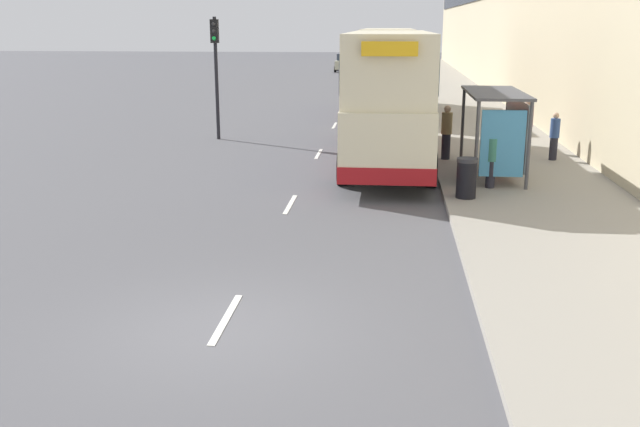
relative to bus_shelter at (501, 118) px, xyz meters
name	(u,v)px	position (x,y,z in m)	size (l,w,h in m)	color
ground_plane	(219,331)	(-5.77, -11.34, -1.88)	(220.00, 220.00, 0.00)	#515156
pavement	(450,93)	(0.73, 27.16, -1.81)	(5.00, 93.00, 0.14)	gray
lane_mark_0	(226,319)	(-5.77, -10.89, -1.87)	(0.12, 2.00, 0.01)	silver
lane_mark_1	(290,204)	(-5.77, -3.43, -1.87)	(0.12, 2.00, 0.01)	silver
lane_mark_2	(319,154)	(-5.77, 4.02, -1.87)	(0.12, 2.00, 0.01)	silver
lane_mark_3	(335,125)	(-5.77, 11.48, -1.87)	(0.12, 2.00, 0.01)	silver
lane_mark_4	(345,107)	(-5.77, 18.94, -1.87)	(0.12, 2.00, 0.01)	silver
bus_shelter	(501,118)	(0.00, 0.00, 0.00)	(1.60, 4.20, 2.48)	#4C4C51
double_decker_bus_near	(389,95)	(-3.30, 2.61, 0.41)	(2.85, 11.51, 4.30)	beige
double_decker_bus_ahead	(387,70)	(-3.43, 15.82, 0.41)	(2.85, 10.68, 4.30)	beige
car_0	(399,75)	(-2.65, 32.65, -0.99)	(1.97, 4.39, 1.81)	#4C5156
car_1	(345,63)	(-7.73, 49.98, -1.02)	(1.94, 4.38, 1.73)	#B7B799
car_2	(389,67)	(-3.45, 43.67, -1.04)	(2.02, 4.24, 1.67)	maroon
car_3	(394,61)	(-2.93, 53.55, -1.03)	(1.99, 4.05, 1.69)	#4C5156
pedestrian_at_shelter	(554,136)	(2.21, 2.92, -0.93)	(0.31, 0.31, 1.58)	#23232D
pedestrian_1	(491,159)	(-0.43, -1.53, -0.93)	(0.31, 0.31, 1.58)	#23232D
pedestrian_2	(512,140)	(0.58, 1.34, -0.84)	(0.35, 0.35, 1.74)	#23232D
pedestrian_3	(447,132)	(-1.35, 2.72, -0.82)	(0.36, 0.36, 1.80)	#23232D
pedestrian_4	(527,125)	(1.62, 4.55, -0.79)	(0.36, 0.36, 1.84)	#23232D
litter_bin	(466,178)	(-1.22, -2.80, -1.21)	(0.55, 0.55, 1.05)	black
traffic_light_far_kerb	(216,58)	(-10.17, 7.05, 1.37)	(0.30, 0.32, 4.82)	black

